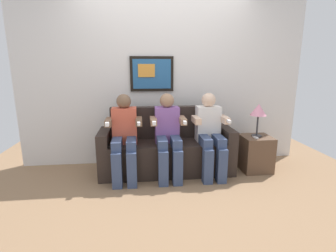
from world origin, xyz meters
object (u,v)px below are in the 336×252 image
(person_on_right, at_px, (210,132))
(side_table_right, at_px, (256,153))
(person_in_middle, at_px, (168,133))
(table_lamp, at_px, (258,111))
(couch, at_px, (167,150))
(person_on_left, at_px, (124,134))
(spare_remote_on_table, at_px, (255,137))

(person_on_right, relative_size, side_table_right, 2.22)
(person_in_middle, distance_m, table_lamp, 1.28)
(couch, relative_size, person_on_right, 1.65)
(person_on_right, distance_m, side_table_right, 0.79)
(person_on_right, xyz_separation_m, side_table_right, (0.70, 0.06, -0.36))
(person_in_middle, distance_m, side_table_right, 1.31)
(person_on_right, bearing_deg, person_on_left, -179.98)
(person_in_middle, relative_size, table_lamp, 2.41)
(person_in_middle, bearing_deg, person_on_right, 0.05)
(couch, distance_m, person_on_right, 0.66)
(side_table_right, bearing_deg, spare_remote_on_table, -130.72)
(person_on_left, xyz_separation_m, side_table_right, (1.83, 0.06, -0.36))
(person_in_middle, xyz_separation_m, person_on_right, (0.57, 0.00, -0.00))
(person_in_middle, height_order, side_table_right, person_in_middle)
(couch, distance_m, table_lamp, 1.38)
(person_in_middle, bearing_deg, couch, 89.98)
(couch, bearing_deg, person_on_right, -16.39)
(side_table_right, xyz_separation_m, table_lamp, (-0.01, 0.00, 0.61))
(side_table_right, bearing_deg, table_lamp, 153.20)
(person_on_right, xyz_separation_m, spare_remote_on_table, (0.64, -0.01, -0.10))
(couch, relative_size, spare_remote_on_table, 14.07)
(person_on_right, relative_size, spare_remote_on_table, 8.54)
(couch, bearing_deg, table_lamp, -4.66)
(table_lamp, relative_size, spare_remote_on_table, 3.54)
(person_in_middle, height_order, table_lamp, person_in_middle)
(person_on_left, bearing_deg, table_lamp, 2.03)
(person_in_middle, height_order, person_on_right, same)
(person_on_left, relative_size, side_table_right, 2.22)
(person_on_right, bearing_deg, table_lamp, 5.31)
(table_lamp, bearing_deg, person_in_middle, -177.06)
(table_lamp, distance_m, spare_remote_on_table, 0.36)
(table_lamp, bearing_deg, person_on_left, -177.97)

